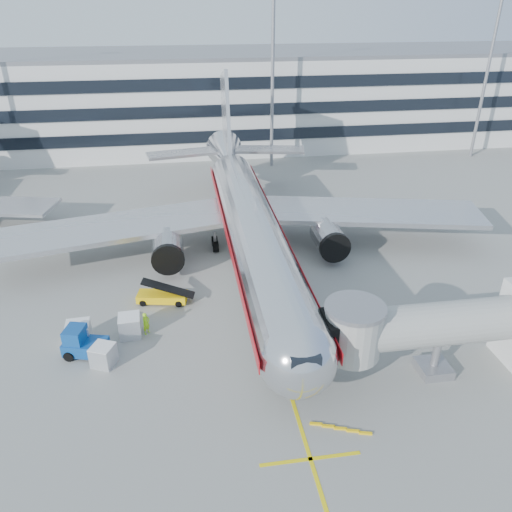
{
  "coord_description": "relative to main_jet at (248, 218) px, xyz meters",
  "views": [
    {
      "loc": [
        -6.23,
        -33.43,
        23.8
      ],
      "look_at": [
        -0.37,
        4.08,
        4.0
      ],
      "focal_mm": 35.0,
      "sensor_mm": 36.0,
      "label": 1
    }
  ],
  "objects": [
    {
      "name": "cargo_container_front",
      "position": [
        -11.05,
        -11.91,
        -3.35
      ],
      "size": [
        1.75,
        1.75,
        1.76
      ],
      "color": "silver",
      "rests_on": "ground"
    },
    {
      "name": "terminal",
      "position": [
        0.0,
        46.23,
        3.57
      ],
      "size": [
        150.0,
        24.25,
        15.6
      ],
      "color": "silver",
      "rests_on": "ground"
    },
    {
      "name": "lead_in_line",
      "position": [
        0.0,
        -1.72,
        -4.23
      ],
      "size": [
        0.25,
        70.0,
        0.01
      ],
      "primitive_type": "cube",
      "color": "yellow",
      "rests_on": "ground"
    },
    {
      "name": "light_mast_east",
      "position": [
        42.0,
        30.28,
        10.64
      ],
      "size": [
        2.4,
        1.2,
        25.45
      ],
      "color": "gray",
      "rests_on": "ground"
    },
    {
      "name": "jet_bridge",
      "position": [
        12.18,
        -19.72,
        -0.36
      ],
      "size": [
        17.8,
        4.5,
        7.0
      ],
      "color": "silver",
      "rests_on": "ground"
    },
    {
      "name": "ground",
      "position": [
        0.0,
        -11.72,
        -4.23
      ],
      "size": [
        180.0,
        180.0,
        0.0
      ],
      "primitive_type": "plane",
      "color": "gray",
      "rests_on": "ground"
    },
    {
      "name": "cargo_container_right",
      "position": [
        -14.82,
        -12.5,
        -3.29
      ],
      "size": [
        1.86,
        1.86,
        1.87
      ],
      "color": "silver",
      "rests_on": "ground"
    },
    {
      "name": "baggage_tug",
      "position": [
        -14.34,
        -13.81,
        -3.23
      ],
      "size": [
        3.44,
        2.64,
        2.32
      ],
      "color": "navy",
      "rests_on": "ground"
    },
    {
      "name": "light_mast_centre",
      "position": [
        8.0,
        30.28,
        10.64
      ],
      "size": [
        2.4,
        1.2,
        25.45
      ],
      "color": "gray",
      "rests_on": "ground"
    },
    {
      "name": "cargo_container_left",
      "position": [
        -12.72,
        -15.21,
        -3.43
      ],
      "size": [
        1.99,
        1.99,
        1.61
      ],
      "color": "silver",
      "rests_on": "ground"
    },
    {
      "name": "stop_bar",
      "position": [
        0.0,
        -25.72,
        -4.23
      ],
      "size": [
        6.0,
        0.25,
        0.01
      ],
      "primitive_type": "cube",
      "color": "yellow",
      "rests_on": "ground"
    },
    {
      "name": "belt_loader",
      "position": [
        -8.63,
        -7.42,
        -3.62
      ],
      "size": [
        4.62,
        2.35,
        2.16
      ],
      "color": "yellow",
      "rests_on": "ground"
    },
    {
      "name": "main_jet",
      "position": [
        0.0,
        0.0,
        0.0
      ],
      "size": [
        50.95,
        48.7,
        16.06
      ],
      "color": "silver",
      "rests_on": "ground"
    },
    {
      "name": "ramp_worker",
      "position": [
        -9.79,
        -11.87,
        -3.3
      ],
      "size": [
        0.8,
        0.81,
        1.88
      ],
      "primitive_type": "imported",
      "rotation": [
        0.0,
        0.0,
        0.82
      ],
      "color": "#95E017",
      "rests_on": "ground"
    }
  ]
}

